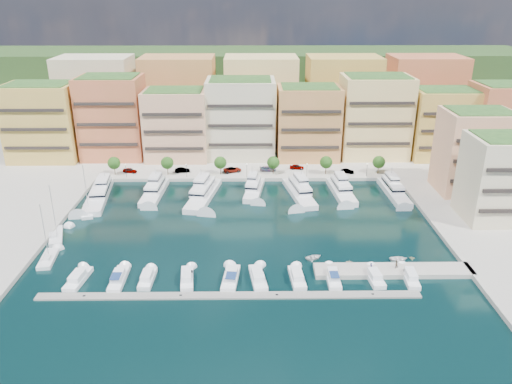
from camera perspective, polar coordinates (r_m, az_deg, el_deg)
ground at (r=121.44m, az=-1.14°, el=-3.87°), size 400.00×400.00×0.00m
north_quay at (r=179.20m, az=-0.99°, el=4.89°), size 220.00×64.00×2.00m
hillside at (r=225.47m, az=-0.93°, el=8.53°), size 240.00×40.00×58.00m
south_pontoon at (r=95.50m, az=-3.12°, el=-11.82°), size 72.00×2.20×0.35m
finger_pier at (r=106.11m, az=15.39°, el=-8.89°), size 32.00×5.00×2.00m
apartment_0 at (r=177.26m, az=-23.10°, el=7.38°), size 22.00×16.50×24.80m
apartment_1 at (r=171.78m, az=-16.04°, el=8.22°), size 20.00×16.50×26.80m
apartment_2 at (r=166.04m, az=-9.08°, el=7.62°), size 20.00×15.50×22.80m
apartment_3 at (r=165.87m, az=-1.74°, el=8.41°), size 22.00×16.50×25.80m
apartment_4 at (r=165.21m, az=5.98°, el=7.89°), size 20.00×15.50×23.80m
apartment_5 at (r=170.66m, az=13.36°, el=8.39°), size 22.00×16.50×26.80m
apartment_6 at (r=175.85m, az=20.48°, el=7.32°), size 20.00×15.50×22.80m
apartment_7 at (r=182.00m, az=26.67°, el=7.15°), size 22.00×16.50×24.80m
apartment_east_a at (r=148.44m, az=23.64°, el=4.26°), size 18.00×14.50×22.80m
apartment_east_b at (r=133.41m, az=26.53°, el=1.41°), size 18.00×14.50×20.80m
backblock_0 at (r=195.11m, az=-17.65°, el=10.15°), size 26.00×18.00×30.00m
backblock_1 at (r=188.66m, az=-8.75°, el=10.54°), size 26.00×18.00×30.00m
backblock_2 at (r=186.87m, az=0.55°, el=10.69°), size 26.00×18.00×30.00m
backblock_3 at (r=189.86m, az=9.80°, el=10.55°), size 26.00×18.00×30.00m
backblock_4 at (r=197.42m, az=18.54°, el=10.18°), size 26.00×18.00×30.00m
tree_0 at (r=156.17m, az=-15.92°, el=3.20°), size 3.80×3.80×5.65m
tree_1 at (r=152.73m, az=-10.12°, el=3.30°), size 3.80×3.80×5.65m
tree_2 at (r=150.91m, az=-4.10°, el=3.36°), size 3.80×3.80×5.65m
tree_3 at (r=150.78m, az=1.99°, el=3.39°), size 3.80×3.80×5.65m
tree_4 at (r=152.34m, az=8.02°, el=3.38°), size 3.80×3.80×5.65m
tree_5 at (r=155.54m, az=13.87°, el=3.33°), size 3.80×3.80×5.65m
lamppost_0 at (r=153.34m, az=-14.65°, el=2.62°), size 0.30×0.30×4.20m
lamppost_1 at (r=149.99m, az=-7.96°, el=2.71°), size 0.30×0.30×4.20m
lamppost_2 at (r=148.76m, az=-1.06°, el=2.76°), size 0.30×0.30×4.20m
lamppost_3 at (r=149.70m, az=5.85°, el=2.77°), size 0.30×0.30×4.20m
lamppost_4 at (r=152.77m, az=12.58°, el=2.74°), size 0.30×0.30×4.20m
yacht_0 at (r=143.64m, az=-17.51°, el=-0.16°), size 7.81×24.31×7.30m
yacht_1 at (r=142.14m, az=-11.49°, el=0.17°), size 5.57×19.00×7.30m
yacht_2 at (r=138.40m, az=-6.00°, el=-0.06°), size 8.91×23.55×7.30m
yacht_3 at (r=140.69m, az=-0.22°, el=0.45°), size 6.30×16.59×7.30m
yacht_4 at (r=139.22m, az=4.93°, el=0.07°), size 8.33×21.60×7.30m
yacht_5 at (r=141.88m, az=9.69°, el=0.31°), size 6.03×19.02×7.30m
yacht_6 at (r=144.75m, az=15.42°, el=0.25°), size 4.99×19.95×7.30m
cruiser_0 at (r=105.30m, az=-19.67°, el=-9.36°), size 3.70×8.71×2.55m
cruiser_1 at (r=102.96m, az=-15.42°, el=-9.55°), size 2.68×9.19×2.66m
cruiser_2 at (r=101.73m, az=-12.30°, el=-9.66°), size 2.65×7.53×2.55m
cruiser_3 at (r=100.45m, az=-7.89°, el=-9.77°), size 3.22×8.60×2.55m
cruiser_4 at (r=99.69m, az=-2.91°, el=-9.82°), size 3.66×9.30×2.66m
cruiser_5 at (r=99.65m, az=0.22°, el=-9.81°), size 3.81×9.35×2.55m
cruiser_6 at (r=100.05m, az=4.71°, el=-9.75°), size 3.18×8.31×2.55m
cruiser_7 at (r=100.90m, az=8.76°, el=-9.65°), size 2.52×8.57×2.66m
cruiser_8 at (r=102.57m, az=13.36°, el=-9.47°), size 3.19×7.70×2.55m
cruiser_9 at (r=104.47m, az=17.17°, el=-9.29°), size 2.79×8.44×2.55m
sailboat_1 at (r=124.64m, az=-21.89°, el=-4.72°), size 5.68×10.06×13.20m
sailboat_2 at (r=135.00m, az=-18.65°, el=-2.17°), size 4.71×8.92×13.20m
sailboat_0 at (r=115.18m, az=-22.66°, el=-7.11°), size 3.74×8.62×13.20m
tender_2 at (r=110.65m, az=16.00°, el=-7.36°), size 4.08×3.10×0.79m
tender_3 at (r=111.99m, az=17.40°, el=-7.18°), size 1.59×1.45×0.71m
tender_1 at (r=106.95m, az=10.67°, el=-7.88°), size 2.18×2.07×0.91m
tender_0 at (r=107.76m, az=6.61°, el=-7.42°), size 4.42×3.89×0.76m
car_0 at (r=157.81m, az=-14.22°, el=2.41°), size 4.52×2.66×1.45m
car_1 at (r=154.88m, az=-8.42°, el=2.50°), size 4.68×2.09×1.49m
car_2 at (r=153.72m, az=-2.70°, el=2.58°), size 6.02×4.04×1.53m
car_3 at (r=154.43m, az=1.36°, el=2.67°), size 5.06×2.16×1.45m
car_4 at (r=156.50m, az=4.68°, el=2.88°), size 4.63×2.35×1.51m
car_5 at (r=154.97m, az=10.38°, el=2.35°), size 4.29×2.29×1.34m
person_0 at (r=103.13m, az=13.02°, el=-8.34°), size 0.69×0.82×1.91m
person_1 at (r=105.56m, az=15.71°, el=-7.93°), size 1.01×0.90×1.70m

